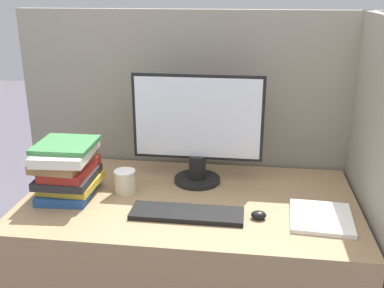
% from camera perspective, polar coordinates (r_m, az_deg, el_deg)
% --- Properties ---
extents(cubicle_panel_rear, '(1.82, 0.04, 1.48)m').
position_cam_1_polar(cubicle_panel_rear, '(2.33, 1.12, -1.72)').
color(cubicle_panel_rear, gray).
rests_on(cubicle_panel_rear, ground_plane).
extents(cubicle_panel_right, '(0.04, 0.86, 1.48)m').
position_cam_1_polar(cubicle_panel_right, '(2.01, 21.49, -6.77)').
color(cubicle_panel_right, gray).
rests_on(cubicle_panel_right, ground_plane).
extents(desk, '(1.42, 0.80, 0.72)m').
position_cam_1_polar(desk, '(2.13, -0.33, -15.59)').
color(desk, '#937551').
rests_on(desk, ground_plane).
extents(monitor, '(0.59, 0.21, 0.50)m').
position_cam_1_polar(monitor, '(2.02, 0.70, 1.67)').
color(monitor, black).
rests_on(monitor, desk).
extents(keyboard, '(0.45, 0.14, 0.02)m').
position_cam_1_polar(keyboard, '(1.80, -0.65, -8.82)').
color(keyboard, black).
rests_on(keyboard, desk).
extents(mouse, '(0.06, 0.05, 0.03)m').
position_cam_1_polar(mouse, '(1.80, 8.46, -8.91)').
color(mouse, black).
rests_on(mouse, desk).
extents(coffee_cup, '(0.09, 0.09, 0.10)m').
position_cam_1_polar(coffee_cup, '(1.99, -8.50, -4.74)').
color(coffee_cup, beige).
rests_on(coffee_cup, desk).
extents(book_stack, '(0.24, 0.31, 0.24)m').
position_cam_1_polar(book_stack, '(2.00, -15.52, -3.05)').
color(book_stack, '#264C8C').
rests_on(book_stack, desk).
extents(paper_pile, '(0.25, 0.27, 0.02)m').
position_cam_1_polar(paper_pile, '(1.84, 16.08, -8.97)').
color(paper_pile, white).
rests_on(paper_pile, desk).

